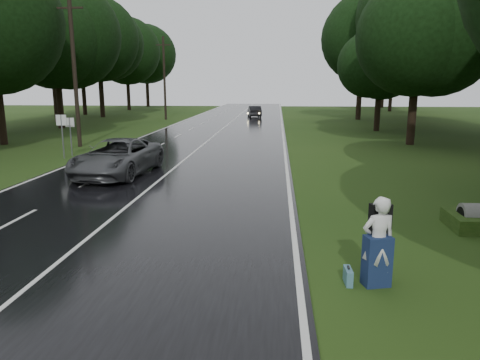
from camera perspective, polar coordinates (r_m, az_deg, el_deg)
The scene contains 17 objects.
ground at distance 12.97m, azimuth -19.73°, elevation -7.98°, with size 160.00×160.00×0.00m, color #253E12.
road at distance 31.78m, azimuth -4.89°, elevation 4.30°, with size 12.00×140.00×0.04m, color black.
lane_center at distance 31.78m, azimuth -4.89°, elevation 4.35°, with size 0.12×140.00×0.01m, color silver.
grey_car at distance 22.14m, azimuth -15.27°, elevation 2.80°, with size 2.81×6.10×1.70m, color #444649.
far_car at distance 60.20m, azimuth 1.84°, elevation 8.70°, with size 1.53×4.38×1.44m, color black.
hitchhiker at distance 10.15m, azimuth 17.11°, elevation -7.83°, with size 0.82×0.78×1.99m.
suitcase at distance 10.32m, azimuth 13.55°, elevation -11.77°, with size 0.14×0.49×0.35m, color teal.
utility_pole_mid at distance 33.54m, azimuth -19.62°, elevation 4.02°, with size 1.80×0.28×10.24m, color black, non-canonical shape.
utility_pole_far at distance 56.96m, azimuth -9.39°, elevation 7.58°, with size 1.80×0.28×9.90m, color black, non-canonical shape.
road_sign_a at distance 28.43m, azimuth -21.39°, elevation 2.55°, with size 0.61×0.10×2.56m, color white, non-canonical shape.
road_sign_b at distance 29.36m, azimuth -20.51°, elevation 2.90°, with size 0.56×0.10×2.31m, color white, non-canonical shape.
tree_left_d at distance 36.94m, azimuth -27.73°, elevation 4.01°, with size 9.11×9.11×14.24m, color black, non-canonical shape.
tree_left_e at distance 48.38m, azimuth -21.67°, elevation 6.13°, with size 9.71×9.71×15.17m, color black, non-canonical shape.
tree_left_f at distance 63.09m, azimuth -16.99°, elevation 7.64°, with size 11.20×11.20×17.50m, color black, non-canonical shape.
tree_right_d at distance 34.98m, azimuth 20.73°, elevation 4.24°, with size 8.46×8.46×13.23m, color black, non-canonical shape.
tree_right_e at distance 44.28m, azimuth 16.90°, elevation 5.99°, with size 7.17×7.17×11.20m, color black, non-canonical shape.
tree_right_f at distance 58.02m, azimuth 14.72°, elevation 7.43°, with size 10.94×10.94×17.10m, color black, non-canonical shape.
Camera 1 is at (5.25, -11.05, 4.29)m, focal length 33.63 mm.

